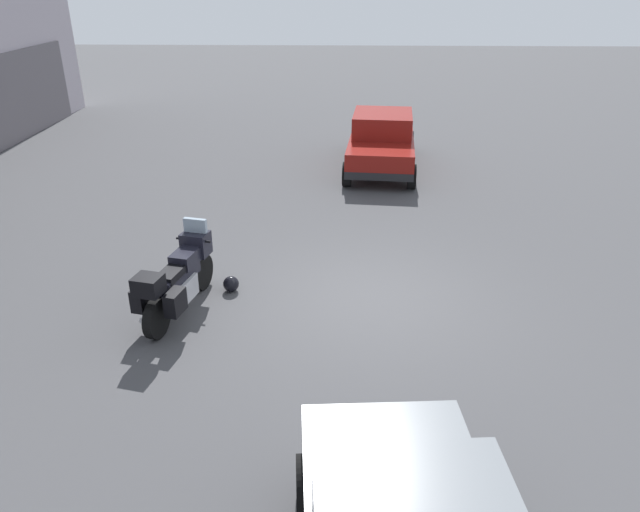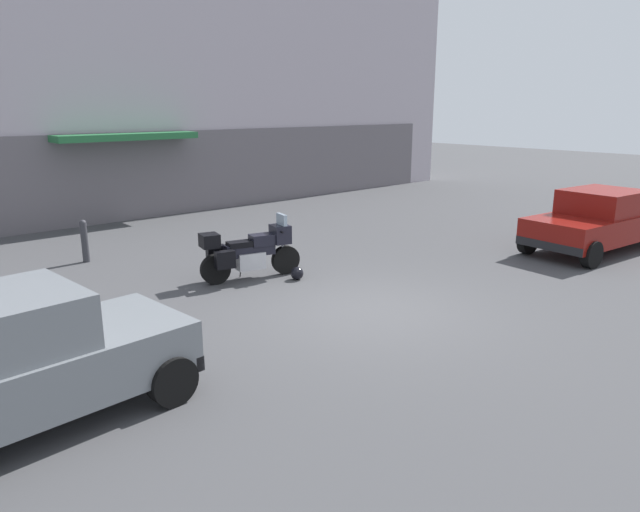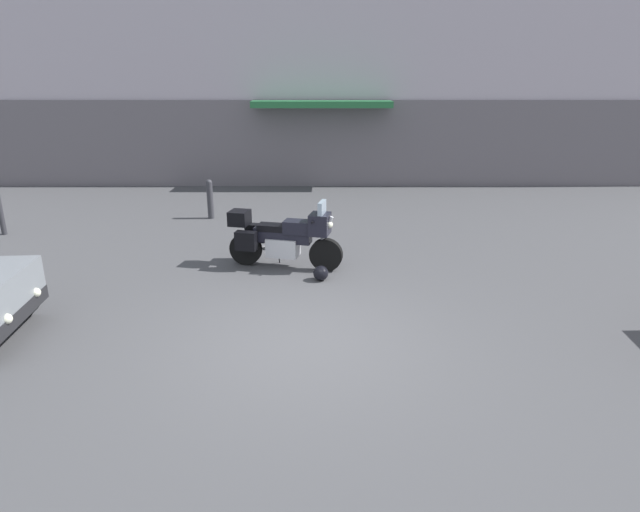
# 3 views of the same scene
# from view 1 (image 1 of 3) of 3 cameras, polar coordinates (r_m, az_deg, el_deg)

# --- Properties ---
(ground_plane) EXTENTS (80.00, 80.00, 0.00)m
(ground_plane) POSITION_cam_1_polar(r_m,az_deg,el_deg) (10.30, 4.80, -4.12)
(ground_plane) COLOR #424244
(motorcycle) EXTENTS (2.24, 1.01, 1.36)m
(motorcycle) POSITION_cam_1_polar(r_m,az_deg,el_deg) (9.87, -13.50, -2.11)
(motorcycle) COLOR black
(motorcycle) RESTS_ON ground
(helmet) EXTENTS (0.28, 0.28, 0.28)m
(helmet) POSITION_cam_1_polar(r_m,az_deg,el_deg) (10.57, -8.54, -2.67)
(helmet) COLOR black
(helmet) RESTS_ON ground
(car_sedan_far) EXTENTS (4.68, 2.27, 1.56)m
(car_sedan_far) POSITION_cam_1_polar(r_m,az_deg,el_deg) (17.30, 5.96, 10.99)
(car_sedan_far) COLOR maroon
(car_sedan_far) RESTS_ON ground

